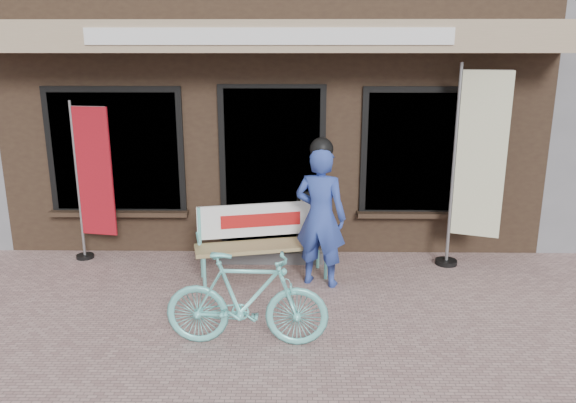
{
  "coord_description": "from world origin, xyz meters",
  "views": [
    {
      "loc": [
        0.31,
        -5.05,
        2.62
      ],
      "look_at": [
        0.22,
        0.7,
        1.05
      ],
      "focal_mm": 35.0,
      "sensor_mm": 36.0,
      "label": 1
    }
  ],
  "objects_px": {
    "nobori_cream": "(476,166)",
    "menu_stand": "(313,223)",
    "bicycle": "(247,299)",
    "bench": "(262,235)",
    "person": "(320,214)",
    "nobori_red": "(92,180)"
  },
  "relations": [
    {
      "from": "nobori_cream",
      "to": "menu_stand",
      "type": "xyz_separation_m",
      "value": [
        -1.9,
        0.37,
        -0.83
      ]
    },
    {
      "from": "bicycle",
      "to": "bench",
      "type": "bearing_deg",
      "value": 0.61
    },
    {
      "from": "bicycle",
      "to": "menu_stand",
      "type": "relative_size",
      "value": 1.7
    },
    {
      "from": "bicycle",
      "to": "person",
      "type": "bearing_deg",
      "value": -24.97
    },
    {
      "from": "person",
      "to": "nobori_red",
      "type": "height_order",
      "value": "nobori_red"
    },
    {
      "from": "nobori_red",
      "to": "menu_stand",
      "type": "bearing_deg",
      "value": 14.06
    },
    {
      "from": "person",
      "to": "menu_stand",
      "type": "xyz_separation_m",
      "value": [
        -0.05,
        0.9,
        -0.39
      ]
    },
    {
      "from": "bicycle",
      "to": "nobori_cream",
      "type": "relative_size",
      "value": 0.6
    },
    {
      "from": "person",
      "to": "menu_stand",
      "type": "bearing_deg",
      "value": 112.21
    },
    {
      "from": "person",
      "to": "bicycle",
      "type": "bearing_deg",
      "value": -98.1
    },
    {
      "from": "bicycle",
      "to": "menu_stand",
      "type": "xyz_separation_m",
      "value": [
        0.66,
        2.29,
        0.0
      ]
    },
    {
      "from": "nobori_red",
      "to": "menu_stand",
      "type": "xyz_separation_m",
      "value": [
        2.76,
        0.18,
        -0.6
      ]
    },
    {
      "from": "bench",
      "to": "nobori_cream",
      "type": "xyz_separation_m",
      "value": [
        2.52,
        0.3,
        0.77
      ]
    },
    {
      "from": "bicycle",
      "to": "nobori_red",
      "type": "xyz_separation_m",
      "value": [
        -2.09,
        2.12,
        0.6
      ]
    },
    {
      "from": "bicycle",
      "to": "nobori_red",
      "type": "distance_m",
      "value": 3.04
    },
    {
      "from": "nobori_red",
      "to": "nobori_cream",
      "type": "distance_m",
      "value": 4.67
    },
    {
      "from": "person",
      "to": "bicycle",
      "type": "height_order",
      "value": "person"
    },
    {
      "from": "bicycle",
      "to": "nobori_red",
      "type": "height_order",
      "value": "nobori_red"
    },
    {
      "from": "person",
      "to": "menu_stand",
      "type": "distance_m",
      "value": 0.99
    },
    {
      "from": "person",
      "to": "bicycle",
      "type": "relative_size",
      "value": 1.15
    },
    {
      "from": "nobori_red",
      "to": "nobori_cream",
      "type": "bearing_deg",
      "value": 8.03
    },
    {
      "from": "nobori_cream",
      "to": "menu_stand",
      "type": "distance_m",
      "value": 2.11
    }
  ]
}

